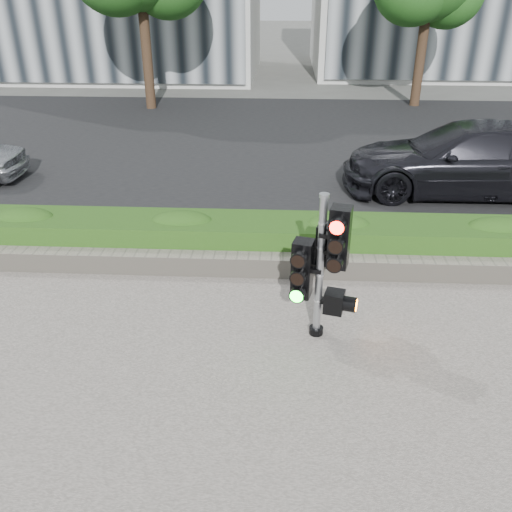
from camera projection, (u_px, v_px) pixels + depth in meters
name	position (u px, v px, depth m)	size (l,w,h in m)	color
ground	(240.00, 343.00, 7.36)	(120.00, 120.00, 0.00)	#51514C
sidewalk	(219.00, 501.00, 5.14)	(16.00, 11.00, 0.03)	#9E9389
road	(266.00, 142.00, 16.22)	(60.00, 13.00, 0.02)	black
curb	(253.00, 240.00, 10.13)	(60.00, 0.25, 0.12)	gray
stone_wall	(249.00, 265.00, 8.95)	(12.00, 0.32, 0.34)	gray
hedge	(251.00, 238.00, 9.45)	(12.00, 1.00, 0.68)	#447C26
traffic_signal	(323.00, 260.00, 7.02)	(0.75, 0.61, 2.06)	black
car_dark	(466.00, 159.00, 12.11)	(2.21, 5.43, 1.58)	black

